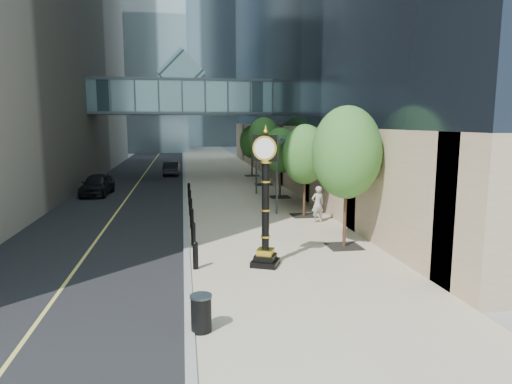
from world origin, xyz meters
The scene contains 14 objects.
ground centered at (0.00, 0.00, 0.00)m, with size 320.00×320.00×0.00m, color gray.
road centered at (-7.00, 40.00, 0.01)m, with size 8.00×180.00×0.02m, color black.
sidewalk centered at (1.00, 40.00, 0.03)m, with size 8.00×180.00×0.06m, color tan.
curb centered at (-3.00, 40.00, 0.04)m, with size 0.25×180.00×0.07m, color gray.
distant_tower_c centered at (-6.00, 120.00, 32.50)m, with size 22.00×22.00×65.00m, color #AAC7D6.
skywalk centered at (-3.00, 28.00, 7.71)m, with size 17.00×4.20×5.80m.
entrance_canopy centered at (3.48, 14.00, 4.19)m, with size 3.00×8.00×4.38m.
bollard_row centered at (-2.70, 9.00, 0.51)m, with size 0.20×16.20×0.90m.
street_trees centered at (3.60, 14.85, 3.68)m, with size 2.87×28.63×5.90m.
street_clock centered at (-0.15, 1.00, 2.22)m, with size 1.24×1.24×4.99m.
trash_bin centered at (-2.70, -4.00, 0.51)m, with size 0.52×0.52×0.90m, color black.
pedestrian centered at (3.87, 7.81, 1.02)m, with size 0.70×0.46×1.91m, color #A9A49A.
car_near centered at (-9.27, 19.29, 0.80)m, with size 1.84×4.57×1.56m, color black.
car_far centered at (-4.20, 31.40, 0.70)m, with size 1.45×4.15×1.37m, color black.
Camera 1 is at (-3.06, -14.93, 5.30)m, focal length 32.00 mm.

